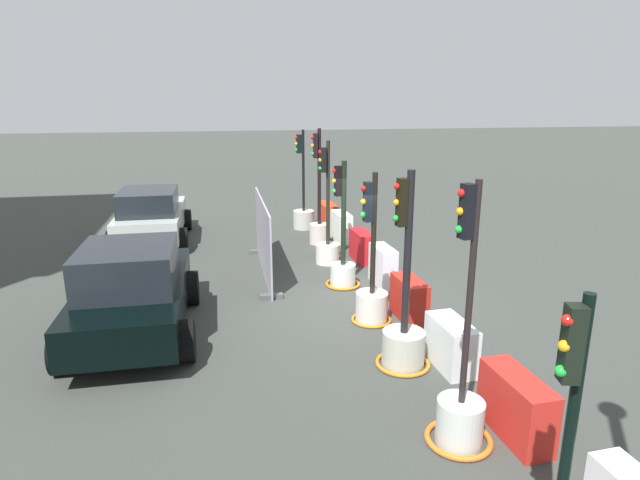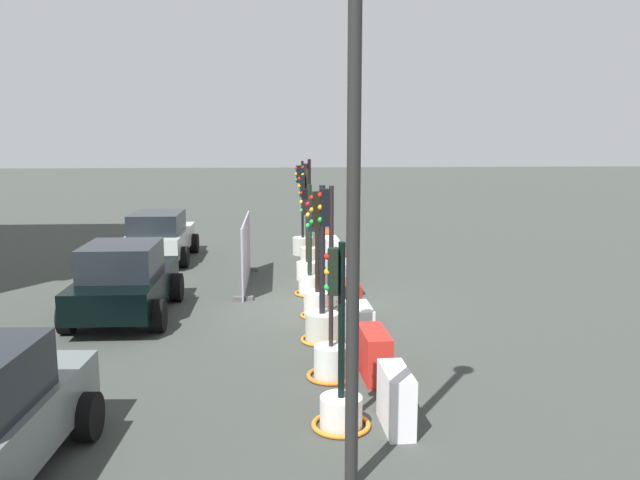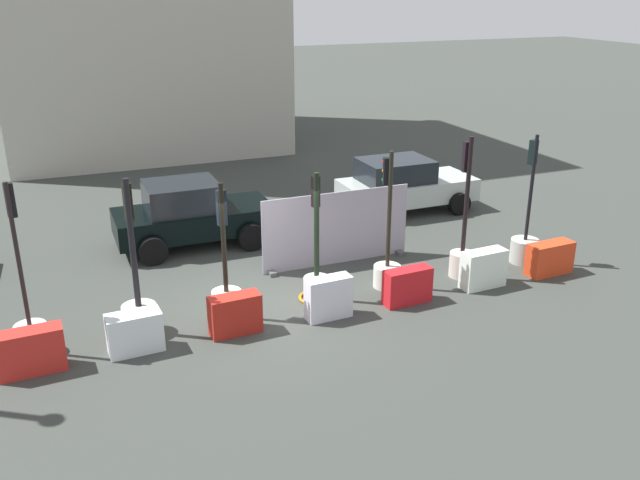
{
  "view_description": "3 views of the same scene",
  "coord_description": "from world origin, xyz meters",
  "px_view_note": "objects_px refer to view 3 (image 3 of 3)",
  "views": [
    {
      "loc": [
        -10.02,
        2.72,
        4.22
      ],
      "look_at": [
        0.59,
        0.64,
        1.26
      ],
      "focal_mm": 29.37,
      "sensor_mm": 36.0,
      "label": 1
    },
    {
      "loc": [
        -15.47,
        0.73,
        4.26
      ],
      "look_at": [
        0.84,
        -0.25,
        1.49
      ],
      "focal_mm": 36.48,
      "sensor_mm": 36.0,
      "label": 2
    },
    {
      "loc": [
        -4.0,
        -12.59,
        6.57
      ],
      "look_at": [
        1.17,
        -0.0,
        1.38
      ],
      "focal_mm": 38.07,
      "sensor_mm": 36.0,
      "label": 3
    }
  ],
  "objects_px": {
    "car_black_sedan": "(191,214)",
    "traffic_light_1": "(30,329)",
    "construction_barrier_6": "(483,269)",
    "construction_barrier_5": "(407,286)",
    "traffic_light_6": "(462,249)",
    "construction_barrier_4": "(328,298)",
    "construction_barrier_3": "(235,314)",
    "construction_barrier_2": "(135,333)",
    "construction_barrier_7": "(550,258)",
    "construction_barrier_1": "(31,351)",
    "car_silver_hatchback": "(404,185)",
    "traffic_light_7": "(525,242)",
    "traffic_light_2": "(139,308)",
    "traffic_light_5": "(387,262)",
    "traffic_light_4": "(317,276)",
    "traffic_light_3": "(226,293)"
  },
  "relations": [
    {
      "from": "traffic_light_7",
      "to": "construction_barrier_4",
      "type": "relative_size",
      "value": 3.28
    },
    {
      "from": "traffic_light_3",
      "to": "construction_barrier_6",
      "type": "xyz_separation_m",
      "value": [
        5.82,
        -0.78,
        -0.09
      ]
    },
    {
      "from": "traffic_light_3",
      "to": "traffic_light_5",
      "type": "height_order",
      "value": "traffic_light_5"
    },
    {
      "from": "construction_barrier_3",
      "to": "construction_barrier_4",
      "type": "xyz_separation_m",
      "value": [
        1.97,
        -0.09,
        0.05
      ]
    },
    {
      "from": "construction_barrier_1",
      "to": "construction_barrier_6",
      "type": "height_order",
      "value": "construction_barrier_6"
    },
    {
      "from": "construction_barrier_5",
      "to": "construction_barrier_7",
      "type": "height_order",
      "value": "construction_barrier_5"
    },
    {
      "from": "car_silver_hatchback",
      "to": "traffic_light_6",
      "type": "bearing_deg",
      "value": -102.93
    },
    {
      "from": "construction_barrier_4",
      "to": "traffic_light_1",
      "type": "bearing_deg",
      "value": 171.83
    },
    {
      "from": "construction_barrier_1",
      "to": "traffic_light_5",
      "type": "bearing_deg",
      "value": 6.5
    },
    {
      "from": "traffic_light_2",
      "to": "construction_barrier_5",
      "type": "bearing_deg",
      "value": -8.71
    },
    {
      "from": "construction_barrier_3",
      "to": "traffic_light_7",
      "type": "bearing_deg",
      "value": 6.18
    },
    {
      "from": "construction_barrier_1",
      "to": "construction_barrier_7",
      "type": "bearing_deg",
      "value": 0.15
    },
    {
      "from": "construction_barrier_4",
      "to": "car_silver_hatchback",
      "type": "distance_m",
      "value": 7.48
    },
    {
      "from": "traffic_light_5",
      "to": "construction_barrier_2",
      "type": "xyz_separation_m",
      "value": [
        -5.76,
        -0.81,
        -0.22
      ]
    },
    {
      "from": "traffic_light_7",
      "to": "construction_barrier_1",
      "type": "xyz_separation_m",
      "value": [
        -11.44,
        -0.86,
        -0.13
      ]
    },
    {
      "from": "construction_barrier_5",
      "to": "construction_barrier_7",
      "type": "xyz_separation_m",
      "value": [
        3.93,
        0.1,
        -0.0
      ]
    },
    {
      "from": "construction_barrier_3",
      "to": "construction_barrier_5",
      "type": "distance_m",
      "value": 3.83
    },
    {
      "from": "car_black_sedan",
      "to": "traffic_light_3",
      "type": "bearing_deg",
      "value": -93.02
    },
    {
      "from": "construction_barrier_4",
      "to": "car_black_sedan",
      "type": "relative_size",
      "value": 0.24
    },
    {
      "from": "traffic_light_2",
      "to": "construction_barrier_3",
      "type": "height_order",
      "value": "traffic_light_2"
    },
    {
      "from": "traffic_light_4",
      "to": "traffic_light_6",
      "type": "xyz_separation_m",
      "value": [
        3.65,
        -0.16,
        0.17
      ]
    },
    {
      "from": "traffic_light_4",
      "to": "construction_barrier_7",
      "type": "relative_size",
      "value": 2.46
    },
    {
      "from": "construction_barrier_2",
      "to": "construction_barrier_4",
      "type": "bearing_deg",
      "value": -1.64
    },
    {
      "from": "construction_barrier_2",
      "to": "construction_barrier_7",
      "type": "xyz_separation_m",
      "value": [
        9.71,
        -0.02,
        0.0
      ]
    },
    {
      "from": "construction_barrier_2",
      "to": "car_silver_hatchback",
      "type": "distance_m",
      "value": 10.41
    },
    {
      "from": "construction_barrier_3",
      "to": "construction_barrier_7",
      "type": "xyz_separation_m",
      "value": [
        7.76,
        -0.0,
        -0.01
      ]
    },
    {
      "from": "construction_barrier_1",
      "to": "construction_barrier_4",
      "type": "xyz_separation_m",
      "value": [
        5.74,
        -0.06,
        0.03
      ]
    },
    {
      "from": "traffic_light_6",
      "to": "construction_barrier_5",
      "type": "distance_m",
      "value": 2.08
    },
    {
      "from": "construction_barrier_4",
      "to": "traffic_light_2",
      "type": "bearing_deg",
      "value": 167.2
    },
    {
      "from": "traffic_light_3",
      "to": "car_silver_hatchback",
      "type": "relative_size",
      "value": 0.71
    },
    {
      "from": "construction_barrier_6",
      "to": "construction_barrier_5",
      "type": "bearing_deg",
      "value": -177.78
    },
    {
      "from": "traffic_light_2",
      "to": "construction_barrier_6",
      "type": "distance_m",
      "value": 7.64
    },
    {
      "from": "construction_barrier_3",
      "to": "construction_barrier_2",
      "type": "bearing_deg",
      "value": 179.45
    },
    {
      "from": "traffic_light_4",
      "to": "car_black_sedan",
      "type": "bearing_deg",
      "value": 112.88
    },
    {
      "from": "car_black_sedan",
      "to": "traffic_light_1",
      "type": "bearing_deg",
      "value": -132.22
    },
    {
      "from": "traffic_light_3",
      "to": "construction_barrier_1",
      "type": "distance_m",
      "value": 3.88
    },
    {
      "from": "construction_barrier_7",
      "to": "construction_barrier_4",
      "type": "bearing_deg",
      "value": -179.11
    },
    {
      "from": "traffic_light_4",
      "to": "traffic_light_5",
      "type": "xyz_separation_m",
      "value": [
        1.73,
        -0.01,
        0.08
      ]
    },
    {
      "from": "car_black_sedan",
      "to": "construction_barrier_1",
      "type": "bearing_deg",
      "value": -127.81
    },
    {
      "from": "traffic_light_2",
      "to": "construction_barrier_7",
      "type": "relative_size",
      "value": 2.72
    },
    {
      "from": "construction_barrier_1",
      "to": "car_silver_hatchback",
      "type": "bearing_deg",
      "value": 27.79
    },
    {
      "from": "construction_barrier_2",
      "to": "traffic_light_3",
      "type": "bearing_deg",
      "value": 20.52
    },
    {
      "from": "construction_barrier_7",
      "to": "car_black_sedan",
      "type": "distance_m",
      "value": 9.11
    },
    {
      "from": "traffic_light_6",
      "to": "construction_barrier_4",
      "type": "distance_m",
      "value": 3.85
    },
    {
      "from": "traffic_light_2",
      "to": "car_black_sedan",
      "type": "distance_m",
      "value": 4.85
    },
    {
      "from": "traffic_light_2",
      "to": "construction_barrier_4",
      "type": "xyz_separation_m",
      "value": [
        3.72,
        -0.85,
        -0.08
      ]
    },
    {
      "from": "traffic_light_5",
      "to": "construction_barrier_1",
      "type": "xyz_separation_m",
      "value": [
        -7.58,
        -0.86,
        -0.19
      ]
    },
    {
      "from": "traffic_light_4",
      "to": "traffic_light_7",
      "type": "distance_m",
      "value": 5.59
    },
    {
      "from": "traffic_light_6",
      "to": "construction_barrier_2",
      "type": "bearing_deg",
      "value": -175.05
    },
    {
      "from": "traffic_light_5",
      "to": "car_black_sedan",
      "type": "relative_size",
      "value": 0.78
    }
  ]
}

